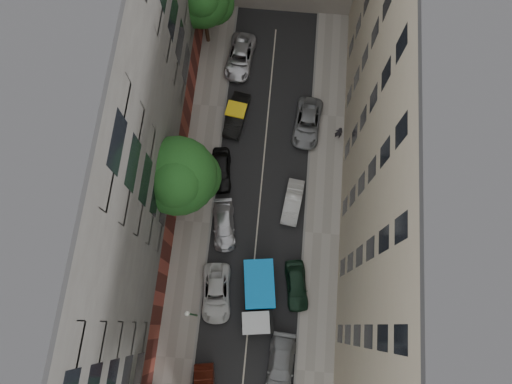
# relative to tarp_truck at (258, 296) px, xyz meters

# --- Properties ---
(ground) EXTENTS (120.00, 120.00, 0.00)m
(ground) POSITION_rel_tarp_truck_xyz_m (-0.60, 5.72, -1.44)
(ground) COLOR #4C4C49
(ground) RESTS_ON ground
(road_surface) EXTENTS (8.00, 44.00, 0.02)m
(road_surface) POSITION_rel_tarp_truck_xyz_m (-0.60, 5.72, -1.43)
(road_surface) COLOR black
(road_surface) RESTS_ON ground
(sidewalk_left) EXTENTS (3.00, 44.00, 0.15)m
(sidewalk_left) POSITION_rel_tarp_truck_xyz_m (-6.10, 5.72, -1.36)
(sidewalk_left) COLOR gray
(sidewalk_left) RESTS_ON ground
(sidewalk_right) EXTENTS (3.00, 44.00, 0.15)m
(sidewalk_right) POSITION_rel_tarp_truck_xyz_m (4.90, 5.72, -1.36)
(sidewalk_right) COLOR gray
(sidewalk_right) RESTS_ON ground
(building_left) EXTENTS (8.00, 44.00, 20.00)m
(building_left) POSITION_rel_tarp_truck_xyz_m (-11.60, 5.72, 8.56)
(building_left) COLOR #4D4A48
(building_left) RESTS_ON ground
(building_right) EXTENTS (8.00, 44.00, 20.00)m
(building_right) POSITION_rel_tarp_truck_xyz_m (10.40, 5.72, 8.56)
(building_right) COLOR tan
(building_right) RESTS_ON ground
(tarp_truck) EXTENTS (2.94, 5.90, 2.61)m
(tarp_truck) POSITION_rel_tarp_truck_xyz_m (0.00, 0.00, 0.00)
(tarp_truck) COLOR black
(tarp_truck) RESTS_ON ground
(car_left_2) EXTENTS (2.69, 5.04, 1.35)m
(car_left_2) POSITION_rel_tarp_truck_xyz_m (-3.40, -0.08, -0.76)
(car_left_2) COLOR silver
(car_left_2) RESTS_ON ground
(car_left_3) EXTENTS (2.45, 4.65, 1.29)m
(car_left_3) POSITION_rel_tarp_truck_xyz_m (-3.40, 5.52, -0.79)
(car_left_3) COLOR #BAB9BF
(car_left_3) RESTS_ON ground
(car_left_4) EXTENTS (2.15, 4.31, 1.41)m
(car_left_4) POSITION_rel_tarp_truck_xyz_m (-4.20, 10.37, -0.73)
(car_left_4) COLOR black
(car_left_4) RESTS_ON ground
(car_left_5) EXTENTS (2.18, 4.62, 1.46)m
(car_left_5) POSITION_rel_tarp_truck_xyz_m (-3.40, 15.69, -0.70)
(car_left_5) COLOR black
(car_left_5) RESTS_ON ground
(car_left_6) EXTENTS (2.84, 5.35, 1.43)m
(car_left_6) POSITION_rel_tarp_truck_xyz_m (-3.70, 21.69, -0.72)
(car_left_6) COLOR silver
(car_left_6) RESTS_ON ground
(car_right_1) EXTENTS (2.23, 5.06, 1.45)m
(car_right_1) POSITION_rel_tarp_truck_xyz_m (2.20, -5.08, -0.71)
(car_right_1) COLOR gray
(car_right_1) RESTS_ON ground
(car_right_2) EXTENTS (2.33, 4.39, 1.42)m
(car_right_2) POSITION_rel_tarp_truck_xyz_m (3.00, 1.12, -0.73)
(car_right_2) COLOR black
(car_right_2) RESTS_ON ground
(car_right_3) EXTENTS (1.86, 4.16, 1.32)m
(car_right_3) POSITION_rel_tarp_truck_xyz_m (2.20, 8.09, -0.77)
(car_right_3) COLOR silver
(car_right_3) RESTS_ON ground
(car_right_4) EXTENTS (2.70, 5.19, 1.40)m
(car_right_4) POSITION_rel_tarp_truck_xyz_m (3.00, 15.52, -0.74)
(car_right_4) COLOR gray
(car_right_4) RESTS_ON ground
(tree_mid) EXTENTS (6.03, 5.86, 9.57)m
(tree_mid) POSITION_rel_tarp_truck_xyz_m (-6.54, 7.52, 5.03)
(tree_mid) COLOR #382619
(tree_mid) RESTS_ON sidewalk_left
(tree_far) EXTENTS (5.14, 4.84, 8.42)m
(tree_far) POSITION_rel_tarp_truck_xyz_m (-6.90, 23.50, 4.35)
(tree_far) COLOR #382619
(tree_far) RESTS_ON sidewalk_left
(lamp_post) EXTENTS (0.36, 0.36, 5.62)m
(lamp_post) POSITION_rel_tarp_truck_xyz_m (-4.80, -1.94, 2.24)
(lamp_post) COLOR #195929
(lamp_post) RESTS_ON sidewalk_left
(pedestrian) EXTENTS (0.71, 0.51, 1.82)m
(pedestrian) POSITION_rel_tarp_truck_xyz_m (5.80, 14.69, -0.38)
(pedestrian) COLOR black
(pedestrian) RESTS_ON sidewalk_right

